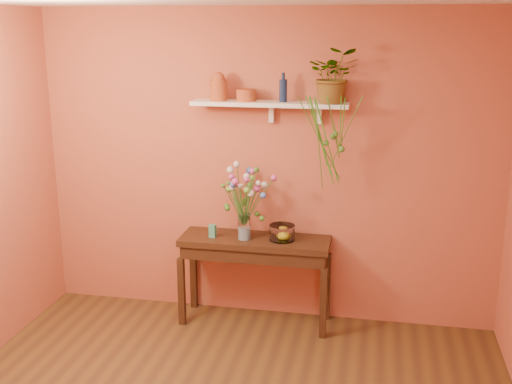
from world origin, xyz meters
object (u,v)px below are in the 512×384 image
sideboard (255,250)px  spider_plant (334,75)px  blue_bottle (283,90)px  terracotta_jug (219,87)px  bouquet (245,187)px  glass_bowl (282,233)px  glass_vase (244,228)px

sideboard → spider_plant: bearing=8.6°
blue_bottle → spider_plant: 0.43m
sideboard → blue_bottle: bearing=24.2°
terracotta_jug → spider_plant: spider_plant is taller
terracotta_jug → bouquet: size_ratio=0.44×
sideboard → terracotta_jug: terracotta_jug is taller
bouquet → glass_bowl: size_ratio=2.44×
blue_bottle → bouquet: (-0.30, -0.13, -0.80)m
sideboard → glass_bowl: glass_bowl is taller
glass_vase → glass_bowl: (0.32, 0.04, -0.03)m
blue_bottle → glass_bowl: 1.20m
blue_bottle → glass_vase: bearing=-155.5°
spider_plant → glass_vase: size_ratio=1.98×
sideboard → spider_plant: 1.62m
spider_plant → glass_vase: (-0.71, -0.13, -1.28)m
terracotta_jug → bouquet: bearing=-24.0°
blue_bottle → spider_plant: size_ratio=0.54×
glass_bowl → sideboard: bearing=179.7°
sideboard → blue_bottle: (0.21, 0.10, 1.37)m
glass_vase → bouquet: bouquet is taller
terracotta_jug → blue_bottle: blue_bottle is taller
blue_bottle → terracotta_jug: bearing=-177.3°
terracotta_jug → blue_bottle: 0.54m
sideboard → bouquet: (-0.08, -0.04, 0.57)m
terracotta_jug → glass_bowl: bearing=-7.5°
blue_bottle → bouquet: 0.86m
terracotta_jug → bouquet: 0.86m
sideboard → glass_bowl: bearing=-0.3°
blue_bottle → glass_bowl: bearing=-79.2°
terracotta_jug → glass_vase: 1.20m
sideboard → glass_vase: size_ratio=5.78×
terracotta_jug → spider_plant: size_ratio=0.53×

